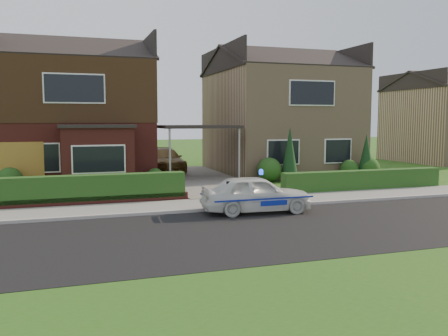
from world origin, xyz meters
name	(u,v)px	position (x,y,z in m)	size (l,w,h in m)	color
ground	(299,228)	(0.00, 0.00, 0.00)	(120.00, 120.00, 0.00)	#1C4612
road	(299,228)	(0.00, 0.00, 0.00)	(60.00, 6.00, 0.02)	black
kerb	(258,207)	(0.00, 3.05, 0.06)	(60.00, 0.16, 0.12)	#9E9993
sidewalk	(247,202)	(0.00, 4.10, 0.05)	(60.00, 2.00, 0.10)	slate
grass_verge	(425,286)	(0.00, -5.00, 0.00)	(60.00, 4.00, 0.01)	#1C4612
driveway	(198,179)	(0.00, 11.00, 0.06)	(3.80, 12.00, 0.12)	#666059
house_left	(74,105)	(-5.78, 13.90, 3.81)	(7.50, 9.53, 7.25)	maroon
house_right	(279,109)	(5.80, 13.99, 3.66)	(7.50, 8.06, 7.25)	tan
carport_link	(198,128)	(0.00, 10.95, 2.66)	(3.80, 3.00, 2.77)	black
garage_door	(17,167)	(-8.25, 9.96, 1.05)	(2.20, 0.10, 2.10)	brown
dwarf_wall	(80,202)	(-5.80, 5.30, 0.18)	(7.70, 0.25, 0.36)	maroon
hedge_left	(80,206)	(-5.80, 5.45, 0.00)	(7.50, 0.55, 0.90)	#123B16
hedge_right	(363,191)	(5.80, 5.35, 0.00)	(7.50, 0.55, 0.80)	#123B16
shrub_left_far	(10,180)	(-8.50, 9.50, 0.54)	(1.08, 1.08, 1.08)	#123B16
shrub_left_mid	(120,174)	(-4.00, 9.30, 0.66)	(1.32, 1.32, 1.32)	#123B16
shrub_left_near	(155,177)	(-2.40, 9.60, 0.42)	(0.84, 0.84, 0.84)	#123B16
shrub_right_near	(269,170)	(3.20, 9.40, 0.60)	(1.20, 1.20, 1.20)	#123B16
shrub_right_mid	(349,169)	(7.80, 9.50, 0.48)	(0.96, 0.96, 0.96)	#123B16
shrub_right_far	(369,168)	(8.80, 9.20, 0.54)	(1.08, 1.08, 1.08)	#123B16
conifer_a	(290,155)	(4.20, 9.20, 1.30)	(0.90, 0.90, 2.60)	black
conifer_b	(366,157)	(8.60, 9.20, 1.10)	(0.90, 0.90, 2.20)	black
neighbour_right	(445,126)	(20.00, 16.00, 2.60)	(6.50, 7.00, 5.20)	tan
police_car	(256,194)	(-0.34, 2.40, 0.61)	(3.31, 3.70, 1.39)	silver
driveway_car	(164,160)	(-1.00, 14.50, 0.77)	(1.83, 4.50, 1.31)	brown
potted_plant_a	(59,189)	(-6.51, 6.92, 0.42)	(0.44, 0.30, 0.84)	gray
potted_plant_b	(38,185)	(-7.38, 9.00, 0.36)	(0.40, 0.32, 0.72)	gray
potted_plant_c	(68,195)	(-6.22, 6.00, 0.33)	(0.37, 0.37, 0.66)	gray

